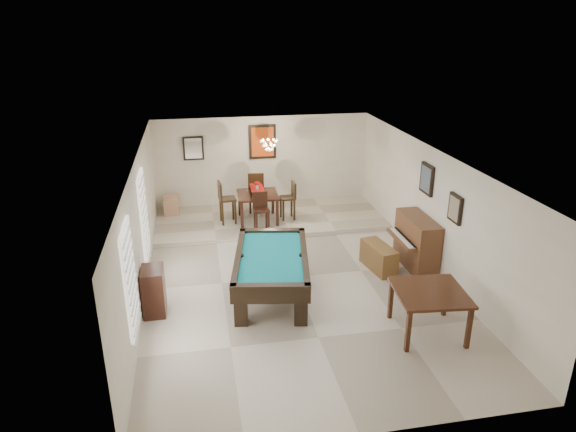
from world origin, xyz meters
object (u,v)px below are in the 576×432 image
object	(u,v)px
pool_table	(272,276)
corner_bench	(171,205)
upright_piano	(411,243)
apothecary_chest	(154,291)
dining_chair_east	(287,201)
square_table	(428,312)
dining_chair_west	(228,202)
chandelier	(269,141)
dining_chair_south	(261,213)
dining_chair_north	(256,191)
flower_vase	(257,185)
dining_table	(258,205)
piano_bench	(379,257)

from	to	relation	value
pool_table	corner_bench	distance (m)	5.14
upright_piano	apothecary_chest	bearing A→B (deg)	-170.35
apothecary_chest	dining_chair_east	world-z (taller)	dining_chair_east
square_table	corner_bench	xyz separation A→B (m)	(-4.48, 6.47, -0.05)
pool_table	dining_chair_west	distance (m)	3.78
pool_table	dining_chair_west	bearing A→B (deg)	108.32
dining_chair_east	chandelier	size ratio (longest dim) A/B	1.67
square_table	upright_piano	world-z (taller)	upright_piano
apothecary_chest	dining_chair_south	xyz separation A→B (m)	(2.43, 3.17, 0.18)
dining_chair_north	chandelier	xyz separation A→B (m)	(0.30, -0.57, 1.51)
flower_vase	chandelier	distance (m)	1.17
pool_table	square_table	size ratio (longest dim) A/B	2.18
apothecary_chest	dining_chair_north	size ratio (longest dim) A/B	0.78
pool_table	dining_table	bearing A→B (deg)	96.35
dining_chair_east	chandelier	xyz separation A→B (m)	(-0.45, 0.15, 1.58)
dining_chair_west	dining_chair_north	bearing A→B (deg)	-55.14
apothecary_chest	dining_table	bearing A→B (deg)	58.38
dining_chair_east	corner_bench	distance (m)	3.22
dining_chair_west	chandelier	distance (m)	1.90
dining_chair_north	dining_chair_west	xyz separation A→B (m)	(-0.83, -0.71, -0.01)
dining_chair_east	dining_table	bearing A→B (deg)	-94.38
dining_chair_west	corner_bench	world-z (taller)	dining_chair_west
pool_table	dining_table	distance (m)	3.75
pool_table	piano_bench	size ratio (longest dim) A/B	2.53
pool_table	dining_chair_west	xyz separation A→B (m)	(-0.56, 3.73, 0.25)
apothecary_chest	corner_bench	bearing A→B (deg)	87.98
dining_chair_east	corner_bench	xyz separation A→B (m)	(-3.05, 0.99, -0.27)
dining_chair_west	chandelier	size ratio (longest dim) A/B	1.86
flower_vase	corner_bench	world-z (taller)	flower_vase
dining_chair_north	pool_table	bearing A→B (deg)	92.33
piano_bench	flower_vase	size ratio (longest dim) A/B	4.59
dining_chair_south	dining_chair_west	size ratio (longest dim) A/B	0.90
pool_table	piano_bench	xyz separation A→B (m)	(2.45, 0.70, -0.14)
upright_piano	corner_bench	size ratio (longest dim) A/B	2.66
piano_bench	dining_chair_south	distance (m)	3.19
pool_table	dining_chair_south	world-z (taller)	dining_chair_south
square_table	flower_vase	xyz separation A→B (m)	(-2.22, 5.49, 0.68)
dining_chair_north	flower_vase	bearing A→B (deg)	92.21
upright_piano	chandelier	world-z (taller)	chandelier
dining_table	dining_chair_east	bearing A→B (deg)	-0.91
piano_bench	flower_vase	bearing A→B (deg)	126.24
corner_bench	chandelier	distance (m)	3.30
square_table	piano_bench	xyz separation A→B (m)	(0.01, 2.45, -0.12)
dining_chair_west	upright_piano	bearing A→B (deg)	-135.12
apothecary_chest	dining_chair_west	size ratio (longest dim) A/B	0.80
piano_bench	dining_chair_west	distance (m)	4.29
upright_piano	dining_chair_west	size ratio (longest dim) A/B	1.22
chandelier	pool_table	bearing A→B (deg)	-98.24
dining_chair_south	pool_table	bearing A→B (deg)	-96.45
piano_bench	dining_chair_north	world-z (taller)	dining_chair_north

